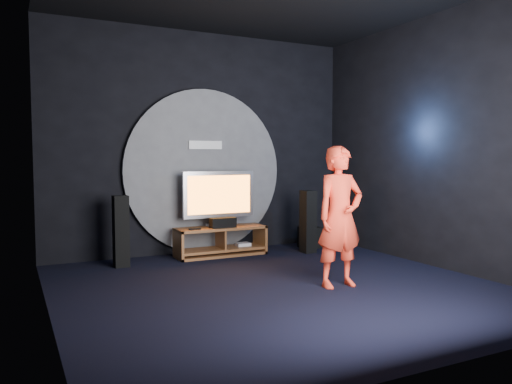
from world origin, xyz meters
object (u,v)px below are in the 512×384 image
at_px(tower_speaker_left, 121,231).
at_px(player, 340,217).
at_px(media_console, 221,243).
at_px(tv, 219,196).
at_px(tower_speaker_right, 308,222).
at_px(subwoofer, 310,237).

height_order(tower_speaker_left, player, player).
xyz_separation_m(media_console, tv, (-0.01, 0.07, 0.73)).
distance_m(tv, player, 2.47).
relative_size(tower_speaker_left, player, 0.60).
distance_m(tower_speaker_left, player, 3.08).
distance_m(media_console, tower_speaker_left, 1.58).
xyz_separation_m(tower_speaker_right, player, (-0.80, -1.95, 0.33)).
bearing_deg(tv, tower_speaker_left, -173.69).
relative_size(tv, subwoofer, 3.32).
height_order(tv, player, player).
xyz_separation_m(media_console, subwoofer, (1.61, -0.04, -0.02)).
relative_size(tower_speaker_right, player, 0.60).
height_order(media_console, player, player).
relative_size(media_console, tower_speaker_right, 1.42).
height_order(media_console, subwoofer, media_console).
bearing_deg(tower_speaker_left, media_console, 3.82).
bearing_deg(player, tower_speaker_right, 68.82).
bearing_deg(media_console, tower_speaker_right, -16.01).
height_order(subwoofer, player, player).
relative_size(tv, tower_speaker_left, 1.17).
distance_m(media_console, subwoofer, 1.61).
xyz_separation_m(subwoofer, player, (-1.07, -2.30, 0.65)).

